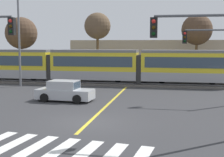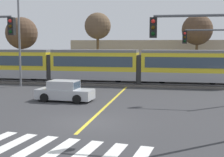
{
  "view_description": "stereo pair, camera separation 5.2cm",
  "coord_description": "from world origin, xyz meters",
  "px_view_note": "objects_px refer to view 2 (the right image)",
  "views": [
    {
      "loc": [
        4.35,
        -15.92,
        4.23
      ],
      "look_at": [
        -0.11,
        7.24,
        1.6
      ],
      "focal_mm": 50.0,
      "sensor_mm": 36.0,
      "label": 1
    },
    {
      "loc": [
        4.4,
        -15.91,
        4.23
      ],
      "look_at": [
        -0.11,
        7.24,
        1.6
      ],
      "focal_mm": 50.0,
      "sensor_mm": 36.0,
      "label": 2
    }
  ],
  "objects_px": {
    "bare_tree_far_west": "(22,33)",
    "traffic_light_near_right": "(204,52)",
    "traffic_light_mid_right": "(221,51)",
    "bare_tree_west": "(98,26)",
    "street_lamp_west": "(21,32)",
    "light_rail_tram": "(95,65)",
    "bare_tree_east": "(197,30)",
    "sedan_crossing": "(65,91)"
  },
  "relations": [
    {
      "from": "street_lamp_west",
      "to": "bare_tree_west",
      "type": "bearing_deg",
      "value": 48.22
    },
    {
      "from": "bare_tree_east",
      "to": "sedan_crossing",
      "type": "bearing_deg",
      "value": -124.01
    },
    {
      "from": "light_rail_tram",
      "to": "traffic_light_mid_right",
      "type": "bearing_deg",
      "value": -38.65
    },
    {
      "from": "street_lamp_west",
      "to": "bare_tree_east",
      "type": "relative_size",
      "value": 1.28
    },
    {
      "from": "traffic_light_near_right",
      "to": "bare_tree_far_west",
      "type": "bearing_deg",
      "value": 131.18
    },
    {
      "from": "bare_tree_west",
      "to": "light_rail_tram",
      "type": "bearing_deg",
      "value": -80.98
    },
    {
      "from": "traffic_light_mid_right",
      "to": "traffic_light_near_right",
      "type": "bearing_deg",
      "value": -102.38
    },
    {
      "from": "sedan_crossing",
      "to": "street_lamp_west",
      "type": "height_order",
      "value": "street_lamp_west"
    },
    {
      "from": "bare_tree_west",
      "to": "street_lamp_west",
      "type": "bearing_deg",
      "value": -131.78
    },
    {
      "from": "sedan_crossing",
      "to": "bare_tree_west",
      "type": "distance_m",
      "value": 14.78
    },
    {
      "from": "bare_tree_far_west",
      "to": "traffic_light_near_right",
      "type": "bearing_deg",
      "value": -48.82
    },
    {
      "from": "bare_tree_far_west",
      "to": "traffic_light_mid_right",
      "type": "bearing_deg",
      "value": -33.06
    },
    {
      "from": "bare_tree_far_west",
      "to": "sedan_crossing",
      "type": "bearing_deg",
      "value": -54.16
    },
    {
      "from": "street_lamp_west",
      "to": "sedan_crossing",
      "type": "bearing_deg",
      "value": -44.59
    },
    {
      "from": "traffic_light_near_right",
      "to": "bare_tree_west",
      "type": "bearing_deg",
      "value": 114.91
    },
    {
      "from": "traffic_light_mid_right",
      "to": "bare_tree_west",
      "type": "distance_m",
      "value": 17.51
    },
    {
      "from": "traffic_light_mid_right",
      "to": "street_lamp_west",
      "type": "height_order",
      "value": "street_lamp_west"
    },
    {
      "from": "light_rail_tram",
      "to": "traffic_light_near_right",
      "type": "relative_size",
      "value": 4.82
    },
    {
      "from": "light_rail_tram",
      "to": "sedan_crossing",
      "type": "height_order",
      "value": "light_rail_tram"
    },
    {
      "from": "bare_tree_east",
      "to": "street_lamp_west",
      "type": "bearing_deg",
      "value": -153.23
    },
    {
      "from": "light_rail_tram",
      "to": "bare_tree_far_west",
      "type": "xyz_separation_m",
      "value": [
        -11.14,
        5.57,
        3.53
      ]
    },
    {
      "from": "traffic_light_mid_right",
      "to": "bare_tree_far_west",
      "type": "bearing_deg",
      "value": 146.94
    },
    {
      "from": "traffic_light_near_right",
      "to": "traffic_light_mid_right",
      "type": "height_order",
      "value": "traffic_light_near_right"
    },
    {
      "from": "sedan_crossing",
      "to": "traffic_light_mid_right",
      "type": "height_order",
      "value": "traffic_light_mid_right"
    },
    {
      "from": "traffic_light_mid_right",
      "to": "bare_tree_far_west",
      "type": "xyz_separation_m",
      "value": [
        -22.48,
        14.63,
        1.83
      ]
    },
    {
      "from": "sedan_crossing",
      "to": "light_rail_tram",
      "type": "bearing_deg",
      "value": 91.21
    },
    {
      "from": "traffic_light_near_right",
      "to": "bare_tree_west",
      "type": "distance_m",
      "value": 23.76
    },
    {
      "from": "sedan_crossing",
      "to": "bare_tree_west",
      "type": "xyz_separation_m",
      "value": [
        -0.77,
        13.69,
        5.53
      ]
    },
    {
      "from": "light_rail_tram",
      "to": "bare_tree_far_west",
      "type": "height_order",
      "value": "bare_tree_far_west"
    },
    {
      "from": "traffic_light_near_right",
      "to": "bare_tree_far_west",
      "type": "distance_m",
      "value": 31.24
    },
    {
      "from": "traffic_light_near_right",
      "to": "bare_tree_far_west",
      "type": "relative_size",
      "value": 0.76
    },
    {
      "from": "street_lamp_west",
      "to": "bare_tree_far_west",
      "type": "bearing_deg",
      "value": 116.5
    },
    {
      "from": "bare_tree_east",
      "to": "bare_tree_west",
      "type": "bearing_deg",
      "value": -170.31
    },
    {
      "from": "light_rail_tram",
      "to": "bare_tree_east",
      "type": "bearing_deg",
      "value": 26.94
    },
    {
      "from": "bare_tree_west",
      "to": "bare_tree_east",
      "type": "xyz_separation_m",
      "value": [
        11.32,
        1.93,
        -0.42
      ]
    },
    {
      "from": "bare_tree_west",
      "to": "sedan_crossing",
      "type": "bearing_deg",
      "value": -86.76
    },
    {
      "from": "light_rail_tram",
      "to": "sedan_crossing",
      "type": "bearing_deg",
      "value": -88.79
    },
    {
      "from": "sedan_crossing",
      "to": "street_lamp_west",
      "type": "distance_m",
      "value": 10.8
    },
    {
      "from": "bare_tree_far_west",
      "to": "bare_tree_west",
      "type": "bearing_deg",
      "value": -10.87
    },
    {
      "from": "street_lamp_west",
      "to": "bare_tree_far_west",
      "type": "relative_size",
      "value": 1.27
    },
    {
      "from": "traffic_light_near_right",
      "to": "bare_tree_far_west",
      "type": "xyz_separation_m",
      "value": [
        -20.54,
        23.48,
        1.7
      ]
    },
    {
      "from": "sedan_crossing",
      "to": "bare_tree_far_west",
      "type": "bearing_deg",
      "value": 125.84
    }
  ]
}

